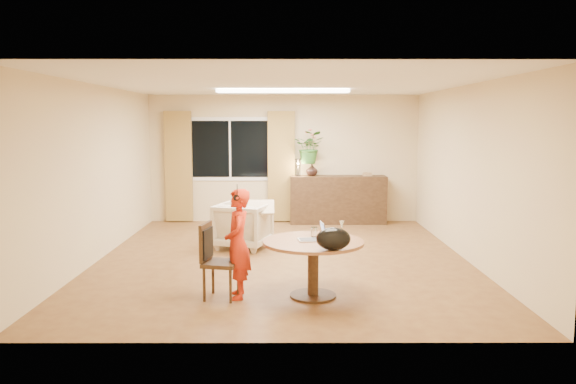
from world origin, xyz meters
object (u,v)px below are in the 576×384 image
Objects in this scene: child at (238,244)px; armchair at (243,225)px; dining_chair at (221,261)px; dining_table at (313,253)px; sideboard at (338,200)px.

child is 1.57× the size of armchair.
child is (0.19, 0.04, 0.20)m from dining_chair.
child reaches higher than dining_table.
dining_chair is 2.66m from armchair.
sideboard is (1.76, 2.26, 0.11)m from armchair.
dining_table is 2.80m from armchair.
armchair is (-1.03, 2.60, -0.16)m from dining_table.
armchair reaches higher than dining_table.
armchair is (-0.14, 2.62, -0.27)m from child.
dining_chair is 0.46× the size of sideboard.
dining_chair is at bearing -177.25° from dining_table.
child is at bearing -108.29° from sideboard.
dining_table is at bearing 13.95° from dining_chair.
sideboard is (1.80, 4.92, 0.04)m from dining_chair.
dining_chair reaches higher than dining_table.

